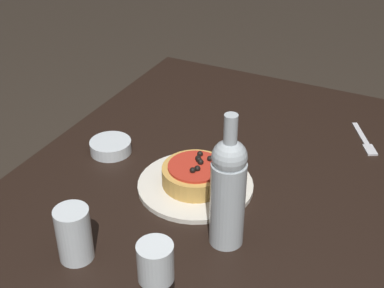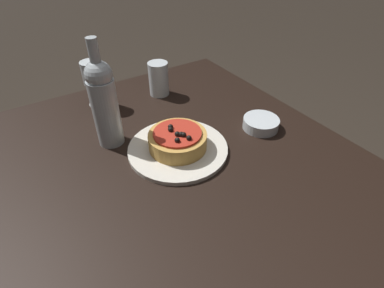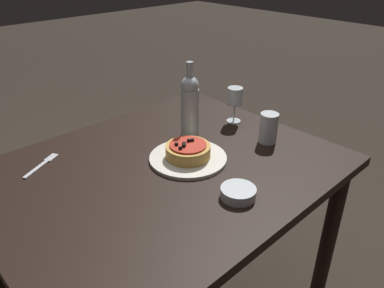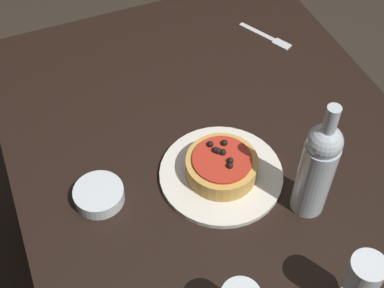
# 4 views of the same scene
# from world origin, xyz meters

# --- Properties ---
(dining_table) EXTENTS (1.15, 0.92, 0.73)m
(dining_table) POSITION_xyz_m (0.00, 0.00, 0.63)
(dining_table) COLOR black
(dining_table) RESTS_ON ground_plane
(dinner_plate) EXTENTS (0.27, 0.27, 0.01)m
(dinner_plate) POSITION_xyz_m (-0.09, 0.03, 0.73)
(dinner_plate) COLOR silver
(dinner_plate) RESTS_ON dining_table
(pizza) EXTENTS (0.16, 0.16, 0.06)m
(pizza) POSITION_xyz_m (-0.09, 0.03, 0.76)
(pizza) COLOR gold
(pizza) RESTS_ON dinner_plate
(wine_glass) EXTENTS (0.06, 0.06, 0.15)m
(wine_glass) POSITION_xyz_m (-0.45, -0.07, 0.83)
(wine_glass) COLOR silver
(wine_glass) RESTS_ON dining_table
(wine_bottle) EXTENTS (0.07, 0.07, 0.29)m
(wine_bottle) POSITION_xyz_m (-0.23, -0.11, 0.85)
(wine_bottle) COLOR #B2BCC1
(wine_bottle) RESTS_ON dining_table
(water_cup) EXTENTS (0.07, 0.07, 0.12)m
(water_cup) POSITION_xyz_m (-0.40, 0.14, 0.78)
(water_cup) COLOR silver
(water_cup) RESTS_ON dining_table
(side_bowl) EXTENTS (0.11, 0.11, 0.03)m
(side_bowl) POSITION_xyz_m (-0.05, 0.29, 0.74)
(side_bowl) COLOR silver
(side_bowl) RESTS_ON dining_table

